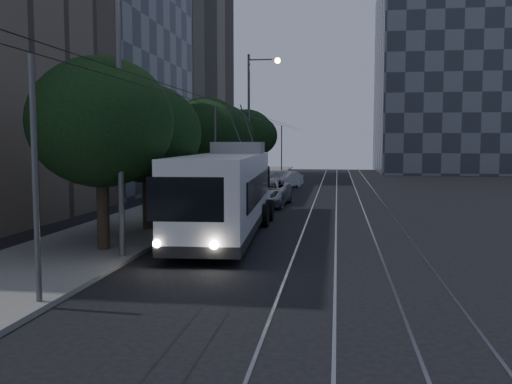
{
  "coord_description": "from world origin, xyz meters",
  "views": [
    {
      "loc": [
        1.73,
        -22.5,
        3.97
      ],
      "look_at": [
        -1.82,
        2.44,
        1.74
      ],
      "focal_mm": 40.0,
      "sensor_mm": 36.0,
      "label": 1
    }
  ],
  "objects_px": {
    "car_white_b": "(256,185)",
    "car_white_d": "(285,176)",
    "car_white_c": "(285,180)",
    "streetlamp_near": "(131,82)",
    "car_white_a": "(260,191)",
    "streetlamp_far": "(254,110)",
    "trolleybus": "(226,193)",
    "pickup_silver": "(264,192)"
  },
  "relations": [
    {
      "from": "streetlamp_near",
      "to": "trolleybus",
      "type": "bearing_deg",
      "value": 69.97
    },
    {
      "from": "pickup_silver",
      "to": "car_white_b",
      "type": "relative_size",
      "value": 1.26
    },
    {
      "from": "car_white_a",
      "to": "car_white_d",
      "type": "relative_size",
      "value": 1.26
    },
    {
      "from": "pickup_silver",
      "to": "car_white_d",
      "type": "distance_m",
      "value": 21.21
    },
    {
      "from": "car_white_b",
      "to": "car_white_d",
      "type": "distance_m",
      "value": 13.89
    },
    {
      "from": "car_white_b",
      "to": "streetlamp_near",
      "type": "bearing_deg",
      "value": -70.79
    },
    {
      "from": "car_white_c",
      "to": "trolleybus",
      "type": "bearing_deg",
      "value": -67.79
    },
    {
      "from": "trolleybus",
      "to": "streetlamp_near",
      "type": "height_order",
      "value": "streetlamp_near"
    },
    {
      "from": "car_white_a",
      "to": "car_white_b",
      "type": "height_order",
      "value": "car_white_a"
    },
    {
      "from": "trolleybus",
      "to": "streetlamp_far",
      "type": "xyz_separation_m",
      "value": [
        -1.88,
        21.1,
        4.62
      ]
    },
    {
      "from": "car_white_a",
      "to": "car_white_d",
      "type": "height_order",
      "value": "car_white_a"
    },
    {
      "from": "trolleybus",
      "to": "car_white_d",
      "type": "distance_m",
      "value": 32.46
    },
    {
      "from": "car_white_b",
      "to": "car_white_d",
      "type": "xyz_separation_m",
      "value": [
        0.97,
        13.85,
        -0.09
      ]
    },
    {
      "from": "trolleybus",
      "to": "streetlamp_far",
      "type": "height_order",
      "value": "streetlamp_far"
    },
    {
      "from": "car_white_a",
      "to": "streetlamp_near",
      "type": "xyz_separation_m",
      "value": [
        -1.75,
        -18.52,
        5.13
      ]
    },
    {
      "from": "trolleybus",
      "to": "pickup_silver",
      "type": "distance_m",
      "value": 11.27
    },
    {
      "from": "car_white_c",
      "to": "streetlamp_near",
      "type": "xyz_separation_m",
      "value": [
        -2.24,
        -30.49,
        5.2
      ]
    },
    {
      "from": "streetlamp_near",
      "to": "car_white_c",
      "type": "bearing_deg",
      "value": 85.8
    },
    {
      "from": "pickup_silver",
      "to": "streetlamp_near",
      "type": "height_order",
      "value": "streetlamp_near"
    },
    {
      "from": "streetlamp_near",
      "to": "car_white_a",
      "type": "bearing_deg",
      "value": 84.59
    },
    {
      "from": "trolleybus",
      "to": "car_white_c",
      "type": "distance_m",
      "value": 24.93
    },
    {
      "from": "car_white_b",
      "to": "car_white_d",
      "type": "height_order",
      "value": "car_white_b"
    },
    {
      "from": "car_white_d",
      "to": "streetlamp_near",
      "type": "height_order",
      "value": "streetlamp_near"
    },
    {
      "from": "car_white_d",
      "to": "car_white_b",
      "type": "bearing_deg",
      "value": -86.72
    },
    {
      "from": "car_white_a",
      "to": "car_white_b",
      "type": "relative_size",
      "value": 0.94
    },
    {
      "from": "car_white_b",
      "to": "car_white_d",
      "type": "relative_size",
      "value": 1.35
    },
    {
      "from": "streetlamp_far",
      "to": "trolleybus",
      "type": "bearing_deg",
      "value": -84.92
    },
    {
      "from": "car_white_a",
      "to": "streetlamp_near",
      "type": "relative_size",
      "value": 0.47
    },
    {
      "from": "streetlamp_near",
      "to": "car_white_b",
      "type": "bearing_deg",
      "value": 88.49
    },
    {
      "from": "pickup_silver",
      "to": "car_white_c",
      "type": "height_order",
      "value": "pickup_silver"
    },
    {
      "from": "car_white_c",
      "to": "car_white_d",
      "type": "distance_m",
      "value": 7.56
    },
    {
      "from": "car_white_a",
      "to": "trolleybus",
      "type": "bearing_deg",
      "value": -107.92
    },
    {
      "from": "trolleybus",
      "to": "streetlamp_far",
      "type": "distance_m",
      "value": 21.68
    },
    {
      "from": "car_white_a",
      "to": "car_white_d",
      "type": "distance_m",
      "value": 19.5
    },
    {
      "from": "car_white_b",
      "to": "trolleybus",
      "type": "bearing_deg",
      "value": -64.97
    },
    {
      "from": "car_white_c",
      "to": "streetlamp_near",
      "type": "height_order",
      "value": "streetlamp_near"
    },
    {
      "from": "car_white_b",
      "to": "streetlamp_far",
      "type": "height_order",
      "value": "streetlamp_far"
    },
    {
      "from": "car_white_d",
      "to": "car_white_a",
      "type": "bearing_deg",
      "value": -82.29
    },
    {
      "from": "car_white_b",
      "to": "streetlamp_near",
      "type": "distance_m",
      "value": 24.73
    },
    {
      "from": "car_white_b",
      "to": "car_white_c",
      "type": "distance_m",
      "value": 6.52
    },
    {
      "from": "car_white_d",
      "to": "streetlamp_far",
      "type": "relative_size",
      "value": 0.34
    },
    {
      "from": "car_white_d",
      "to": "streetlamp_near",
      "type": "distance_m",
      "value": 38.42
    }
  ]
}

